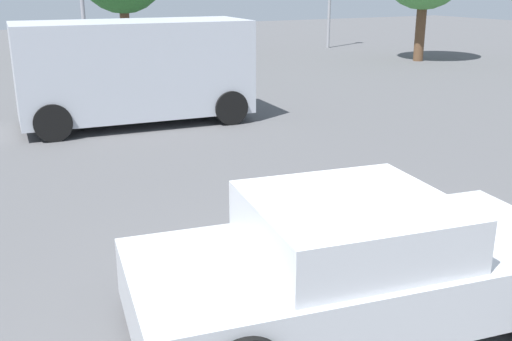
# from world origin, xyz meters

# --- Properties ---
(ground_plane) EXTENTS (80.00, 80.00, 0.00)m
(ground_plane) POSITION_xyz_m (0.00, 0.00, 0.00)
(ground_plane) COLOR #515154
(sedan_foreground) EXTENTS (4.44, 2.47, 1.20)m
(sedan_foreground) POSITION_xyz_m (0.04, -0.00, 0.56)
(sedan_foreground) COLOR #B7BABF
(sedan_foreground) RESTS_ON ground_plane
(van_white) EXTENTS (5.15, 2.51, 2.26)m
(van_white) POSITION_xyz_m (0.71, 8.90, 1.22)
(van_white) COLOR #B2B7C1
(van_white) RESTS_ON ground_plane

